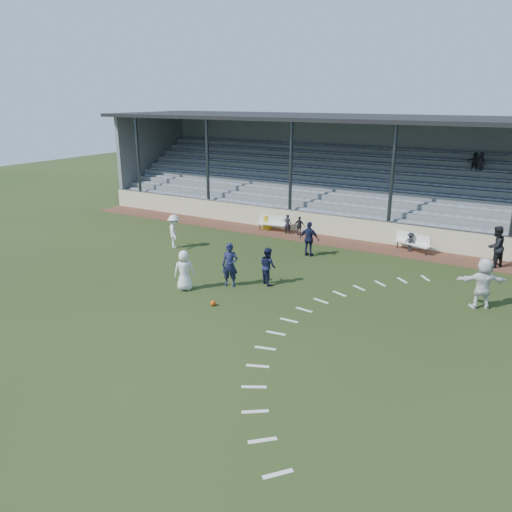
% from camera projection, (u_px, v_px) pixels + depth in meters
% --- Properties ---
extents(ground, '(90.00, 90.00, 0.00)m').
position_uv_depth(ground, '(224.00, 305.00, 19.39)').
color(ground, '#253415').
rests_on(ground, ground).
extents(cinder_track, '(34.00, 2.00, 0.02)m').
position_uv_depth(cinder_track, '(328.00, 240.00, 28.01)').
color(cinder_track, '#542E21').
rests_on(cinder_track, ground).
extents(retaining_wall, '(34.00, 0.18, 1.20)m').
position_uv_depth(retaining_wall, '(335.00, 226.00, 28.70)').
color(retaining_wall, beige).
rests_on(retaining_wall, ground).
extents(bench_left, '(2.04, 0.74, 0.95)m').
position_uv_depth(bench_left, '(274.00, 222.00, 29.80)').
color(bench_left, silver).
rests_on(bench_left, cinder_track).
extents(bench_right, '(2.02, 1.12, 0.95)m').
position_uv_depth(bench_right, '(413.00, 241.00, 25.90)').
color(bench_right, silver).
rests_on(bench_right, cinder_track).
extents(trash_bin, '(0.54, 0.54, 0.86)m').
position_uv_depth(trash_bin, '(267.00, 222.00, 30.29)').
color(trash_bin, gold).
rests_on(trash_bin, cinder_track).
extents(football, '(0.22, 0.22, 0.22)m').
position_uv_depth(football, '(213.00, 303.00, 19.26)').
color(football, '#BF440B').
rests_on(football, ground).
extents(player_white_lead, '(0.99, 0.95, 1.70)m').
position_uv_depth(player_white_lead, '(184.00, 271.00, 20.64)').
color(player_white_lead, white).
rests_on(player_white_lead, ground).
extents(player_navy_lead, '(0.79, 0.65, 1.88)m').
position_uv_depth(player_navy_lead, '(230.00, 265.00, 21.03)').
color(player_navy_lead, '#141838').
rests_on(player_navy_lead, ground).
extents(player_navy_mid, '(0.99, 0.94, 1.62)m').
position_uv_depth(player_navy_mid, '(268.00, 266.00, 21.32)').
color(player_navy_mid, '#141838').
rests_on(player_navy_mid, ground).
extents(player_white_wing, '(1.26, 1.31, 1.79)m').
position_uv_depth(player_white_wing, '(174.00, 232.00, 26.43)').
color(player_white_wing, white).
rests_on(player_white_wing, ground).
extents(player_navy_wing, '(1.04, 0.45, 1.77)m').
position_uv_depth(player_navy_wing, '(309.00, 239.00, 25.09)').
color(player_navy_wing, '#141838').
rests_on(player_navy_wing, ground).
extents(player_white_back, '(1.93, 1.35, 2.00)m').
position_uv_depth(player_white_back, '(483.00, 283.00, 18.84)').
color(player_white_back, white).
rests_on(player_white_back, ground).
extents(official, '(1.14, 1.22, 1.99)m').
position_uv_depth(official, '(495.00, 247.00, 23.36)').
color(official, black).
rests_on(official, cinder_track).
extents(sub_left_near, '(0.49, 0.39, 1.17)m').
position_uv_depth(sub_left_near, '(287.00, 224.00, 29.17)').
color(sub_left_near, black).
rests_on(sub_left_near, cinder_track).
extents(sub_left_far, '(0.65, 0.27, 1.11)m').
position_uv_depth(sub_left_far, '(300.00, 226.00, 28.90)').
color(sub_left_far, black).
rests_on(sub_left_far, cinder_track).
extents(sub_right, '(0.70, 0.49, 1.00)m').
position_uv_depth(sub_right, '(410.00, 242.00, 25.89)').
color(sub_right, black).
rests_on(sub_right, cinder_track).
extents(grandstand, '(34.60, 9.00, 6.61)m').
position_uv_depth(grandstand, '(364.00, 187.00, 32.08)').
color(grandstand, slate).
rests_on(grandstand, ground).
extents(penalty_arc, '(3.89, 14.63, 0.01)m').
position_uv_depth(penalty_arc, '(322.00, 328.00, 17.40)').
color(penalty_arc, white).
rests_on(penalty_arc, ground).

